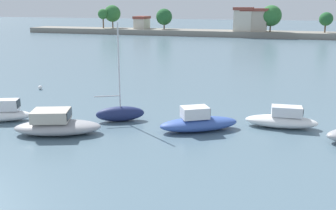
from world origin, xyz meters
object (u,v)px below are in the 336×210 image
moored_boat_3 (120,113)px  mooring_buoy_1 (40,88)px  moored_boat_5 (282,120)px  moored_boat_2 (57,125)px  moored_boat_4 (198,122)px  moored_boat_1 (2,114)px

moored_boat_3 → mooring_buoy_1: moored_boat_3 is taller
moored_boat_5 → mooring_buoy_1: size_ratio=12.08×
moored_boat_2 → moored_boat_4: (8.52, 3.35, -0.04)m
moored_boat_3 → moored_boat_5: size_ratio=1.42×
moored_boat_1 → moored_boat_3: 8.47m
mooring_buoy_1 → moored_boat_1: bearing=-69.3°
moored_boat_2 → mooring_buoy_1: 14.04m
moored_boat_2 → mooring_buoy_1: bearing=109.4°
moored_boat_4 → mooring_buoy_1: bearing=126.3°
moored_boat_1 → moored_boat_3: moored_boat_3 is taller
moored_boat_3 → moored_boat_2: bearing=-154.3°
moored_boat_4 → moored_boat_3: bearing=145.4°
moored_boat_2 → moored_boat_4: 9.16m
moored_boat_2 → moored_boat_5: size_ratio=1.21×
mooring_buoy_1 → moored_boat_2: bearing=-50.4°
moored_boat_2 → moored_boat_5: 14.91m
moored_boat_2 → moored_boat_3: moored_boat_3 is taller
moored_boat_3 → mooring_buoy_1: (-11.70, 7.06, -0.39)m
moored_boat_5 → moored_boat_3: bearing=-174.2°
moored_boat_1 → moored_boat_4: moored_boat_4 is taller
moored_boat_1 → mooring_buoy_1: 10.16m
moored_boat_1 → moored_boat_4: size_ratio=0.84×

